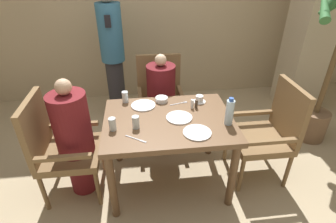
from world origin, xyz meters
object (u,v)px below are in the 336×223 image
object	(u,v)px
plate_main_left	(179,117)
bowl_small	(162,99)
water_bottle	(230,112)
glass_tall_mid	(136,122)
chair_right_side	(270,130)
chair_far_side	(160,96)
diner_in_left_chair	(75,138)
chair_left_side	(59,145)
teacup_with_saucer	(199,99)
glass_tall_far	(112,124)
diner_in_far_chair	(161,99)
standing_host	(113,51)
plate_main_right	(197,133)
glass_tall_near	(125,97)
plate_dessert_center	(143,105)
potted_palm	(331,69)

from	to	relation	value
plate_main_left	bowl_small	size ratio (longest dim) A/B	1.93
water_bottle	glass_tall_mid	bearing A→B (deg)	177.59
chair_right_side	glass_tall_mid	bearing A→B (deg)	-175.23
chair_far_side	diner_in_left_chair	bearing A→B (deg)	-134.87
chair_left_side	chair_right_side	bearing A→B (deg)	0.00
plate_main_left	teacup_with_saucer	world-z (taller)	teacup_with_saucer
chair_far_side	chair_right_side	size ratio (longest dim) A/B	1.00
chair_left_side	plate_main_left	size ratio (longest dim) A/B	4.26
chair_far_side	glass_tall_far	world-z (taller)	chair_far_side
diner_in_far_chair	standing_host	world-z (taller)	standing_host
standing_host	bowl_small	xyz separation A→B (m)	(0.52, -1.03, -0.18)
teacup_with_saucer	chair_far_side	bearing A→B (deg)	120.94
chair_right_side	glass_tall_mid	distance (m)	1.31
plate_main_right	glass_tall_near	distance (m)	0.85
water_bottle	glass_tall_near	xyz separation A→B (m)	(-0.89, 0.50, -0.06)
diner_in_far_chair	water_bottle	distance (m)	1.01
diner_in_far_chair	standing_host	distance (m)	0.94
diner_in_left_chair	plate_main_left	size ratio (longest dim) A/B	4.98
plate_main_left	glass_tall_far	distance (m)	0.59
plate_main_right	bowl_small	xyz separation A→B (m)	(-0.24, 0.57, 0.02)
chair_left_side	plate_main_right	xyz separation A→B (m)	(1.20, -0.25, 0.21)
chair_right_side	plate_main_right	size ratio (longest dim) A/B	4.26
plate_dessert_center	plate_main_left	bearing A→B (deg)	-39.70
diner_in_left_chair	teacup_with_saucer	xyz separation A→B (m)	(1.18, 0.27, 0.17)
chair_right_side	plate_dessert_center	size ratio (longest dim) A/B	4.26
diner_in_left_chair	plate_dessert_center	xyz separation A→B (m)	(0.63, 0.26, 0.15)
chair_far_side	diner_in_far_chair	xyz separation A→B (m)	(-0.00, -0.15, 0.03)
diner_in_left_chair	standing_host	world-z (taller)	standing_host
diner_in_far_chair	water_bottle	bearing A→B (deg)	-58.91
plate_dessert_center	glass_tall_near	size ratio (longest dim) A/B	2.11
potted_palm	teacup_with_saucer	bearing A→B (deg)	-171.19
standing_host	water_bottle	size ratio (longest dim) A/B	6.97
chair_left_side	chair_far_side	bearing A→B (deg)	40.42
standing_host	teacup_with_saucer	distance (m)	1.42
bowl_small	glass_tall_mid	bearing A→B (deg)	-120.90
plate_main_right	glass_tall_mid	xyz separation A→B (m)	(-0.50, 0.14, 0.05)
potted_palm	glass_tall_far	bearing A→B (deg)	-165.14
plate_main_left	plate_main_right	bearing A→B (deg)	-66.08
bowl_small	glass_tall_near	distance (m)	0.36
teacup_with_saucer	glass_tall_mid	size ratio (longest dim) A/B	1.13
water_bottle	standing_host	bearing A→B (deg)	125.15
diner_in_far_chair	plate_main_left	distance (m)	0.72
plate_main_right	chair_left_side	bearing A→B (deg)	168.37
chair_right_side	bowl_small	bearing A→B (deg)	162.21
diner_in_left_chair	potted_palm	xyz separation A→B (m)	(2.70, 0.51, 0.33)
teacup_with_saucer	bowl_small	xyz separation A→B (m)	(-0.37, 0.05, -0.01)
standing_host	glass_tall_far	xyz separation A→B (m)	(0.07, -1.47, -0.14)
diner_in_left_chair	glass_tall_mid	bearing A→B (deg)	-11.00
potted_palm	bowl_small	xyz separation A→B (m)	(-1.89, -0.18, -0.16)
chair_left_side	glass_tall_far	size ratio (longest dim) A/B	8.98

